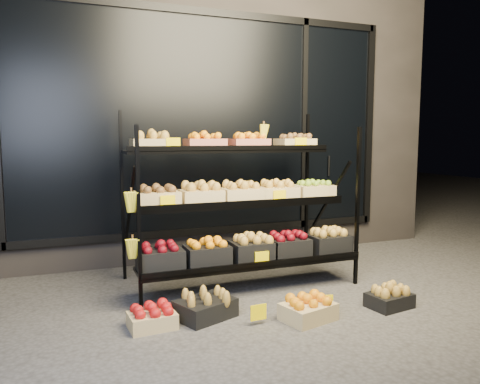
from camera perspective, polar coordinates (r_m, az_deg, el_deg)
name	(u,v)px	position (r m, az deg, el deg)	size (l,w,h in m)	color
ground	(266,303)	(4.09, 3.21, -13.41)	(24.00, 24.00, 0.00)	#514F4C
building	(186,111)	(6.29, -6.65, 9.77)	(6.00, 2.08, 3.50)	#2D2826
display_rack	(240,203)	(4.43, -0.04, -1.31)	(2.18, 1.02, 1.66)	black
tag_floor_a	(259,317)	(3.63, 2.27, -15.04)	(0.13, 0.01, 0.12)	#FFD900
tag_floor_b	(325,307)	(3.88, 10.32, -13.67)	(0.13, 0.01, 0.12)	#FFD900
floor_crate_left	(152,317)	(3.63, -10.68, -14.75)	(0.35, 0.27, 0.18)	#D2B779
floor_crate_midleft	(205,305)	(3.76, -4.25, -13.63)	(0.51, 0.45, 0.21)	black
floor_crate_midright	(308,308)	(3.75, 8.31, -13.87)	(0.45, 0.37, 0.20)	#D2B779
floor_crate_right	(389,297)	(4.16, 17.75, -12.13)	(0.38, 0.30, 0.18)	black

